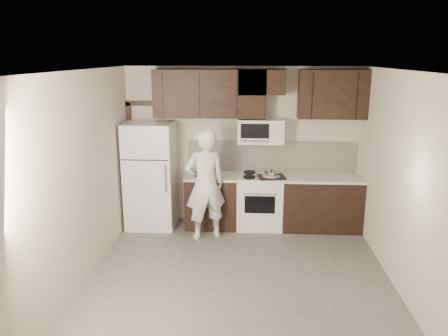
# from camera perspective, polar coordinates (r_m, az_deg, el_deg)

# --- Properties ---
(floor) EXTENTS (4.50, 4.50, 0.00)m
(floor) POSITION_cam_1_polar(r_m,az_deg,el_deg) (5.90, 1.90, -14.64)
(floor) COLOR #54514F
(floor) RESTS_ON ground
(back_wall) EXTENTS (4.00, 0.00, 4.00)m
(back_wall) POSITION_cam_1_polar(r_m,az_deg,el_deg) (7.56, 2.47, 2.88)
(back_wall) COLOR beige
(back_wall) RESTS_ON ground
(ceiling) EXTENTS (4.50, 4.50, 0.00)m
(ceiling) POSITION_cam_1_polar(r_m,az_deg,el_deg) (5.16, 2.16, 12.59)
(ceiling) COLOR white
(ceiling) RESTS_ON back_wall
(counter_run) EXTENTS (2.95, 0.64, 0.91)m
(counter_run) POSITION_cam_1_polar(r_m,az_deg,el_deg) (7.51, 6.97, -4.38)
(counter_run) COLOR black
(counter_run) RESTS_ON floor
(stove) EXTENTS (0.76, 0.66, 0.94)m
(stove) POSITION_cam_1_polar(r_m,az_deg,el_deg) (7.49, 4.65, -4.32)
(stove) COLOR silver
(stove) RESTS_ON floor
(backsplash) EXTENTS (2.90, 0.02, 0.54)m
(backsplash) POSITION_cam_1_polar(r_m,az_deg,el_deg) (7.59, 6.23, 1.54)
(backsplash) COLOR white
(backsplash) RESTS_ON counter_run
(upper_cabinets) EXTENTS (3.48, 0.35, 0.78)m
(upper_cabinets) POSITION_cam_1_polar(r_m,az_deg,el_deg) (7.25, 4.19, 9.80)
(upper_cabinets) COLOR black
(upper_cabinets) RESTS_ON back_wall
(microwave) EXTENTS (0.76, 0.42, 0.40)m
(microwave) POSITION_cam_1_polar(r_m,az_deg,el_deg) (7.31, 4.82, 4.84)
(microwave) COLOR silver
(microwave) RESTS_ON upper_cabinets
(refrigerator) EXTENTS (0.80, 0.76, 1.80)m
(refrigerator) POSITION_cam_1_polar(r_m,az_deg,el_deg) (7.50, -9.55, -0.94)
(refrigerator) COLOR silver
(refrigerator) RESTS_ON floor
(door_trim) EXTENTS (0.50, 0.08, 2.12)m
(door_trim) POSITION_cam_1_polar(r_m,az_deg,el_deg) (7.81, -11.78, 2.20)
(door_trim) COLOR black
(door_trim) RESTS_ON floor
(saucepan) EXTENTS (0.26, 0.16, 0.15)m
(saucepan) POSITION_cam_1_polar(r_m,az_deg,el_deg) (7.21, 6.20, -0.88)
(saucepan) COLOR silver
(saucepan) RESTS_ON stove
(baking_tray) EXTENTS (0.48, 0.39, 0.02)m
(baking_tray) POSITION_cam_1_polar(r_m,az_deg,el_deg) (7.26, 6.19, -1.15)
(baking_tray) COLOR black
(baking_tray) RESTS_ON counter_run
(pizza) EXTENTS (0.34, 0.34, 0.02)m
(pizza) POSITION_cam_1_polar(r_m,az_deg,el_deg) (7.26, 6.20, -0.98)
(pizza) COLOR #D2B18D
(pizza) RESTS_ON baking_tray
(person) EXTENTS (0.77, 0.65, 1.79)m
(person) POSITION_cam_1_polar(r_m,az_deg,el_deg) (6.89, -2.47, -2.17)
(person) COLOR white
(person) RESTS_ON floor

